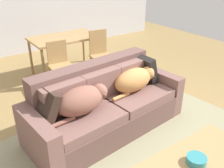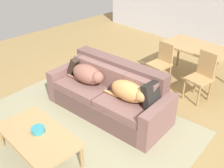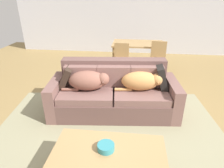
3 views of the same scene
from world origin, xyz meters
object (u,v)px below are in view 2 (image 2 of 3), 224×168
Objects in this scene: coffee_table at (38,136)px; dining_chair_near_right at (202,74)px; dining_table at (197,50)px; bowl_on_coffee_table at (38,130)px; couch at (110,94)px; throw_pillow_by_left_arm at (78,65)px; dog_on_left_cushion at (88,74)px; throw_pillow_by_right_arm at (154,95)px; dining_chair_near_left at (162,62)px; dog_on_right_cushion at (129,92)px.

dining_chair_near_right is (0.80, 3.01, 0.14)m from coffee_table.
bowl_on_coffee_table is at bearing -95.69° from dining_table.
throw_pillow_by_left_arm is (-0.84, -0.03, 0.30)m from couch.
throw_pillow_by_right_arm reaches higher than dog_on_left_cushion.
coffee_table is at bearing -97.65° from dining_chair_near_right.
couch is 5.54× the size of throw_pillow_by_right_arm.
couch is at bearing -86.41° from dining_chair_near_left.
throw_pillow_by_right_arm is at bearing -85.86° from dining_chair_near_right.
coffee_table is 0.93× the size of dining_table.
dog_on_left_cushion reaches higher than coffee_table.
throw_pillow_by_right_arm is at bearing -78.48° from dining_table.
dining_chair_near_right is (0.90, 1.51, 0.17)m from couch.
dining_chair_near_left reaches higher than throw_pillow_by_left_arm.
bowl_on_coffee_table is 3.59m from dining_table.
bowl_on_coffee_table is (-0.03, 0.04, 0.08)m from coffee_table.
throw_pillow_by_right_arm is at bearing 66.00° from coffee_table.
dining_chair_near_right reaches higher than coffee_table.
dining_chair_near_left is 0.88m from dining_chair_near_right.
dining_table is (-0.06, 2.14, 0.06)m from dog_on_right_cushion.
dining_chair_near_right reaches higher than dog_on_right_cushion.
dog_on_left_cushion is at bearing -13.95° from throw_pillow_by_left_arm.
dining_chair_near_right is (0.88, 0.04, 0.02)m from dining_chair_near_left.
dining_table is at bearing 84.31° from bowl_on_coffee_table.
bowl_on_coffee_table is 2.93m from dining_chair_near_left.
throw_pillow_by_left_arm is 0.31× the size of coffee_table.
throw_pillow_by_left_arm is 1.70m from bowl_on_coffee_table.
dining_table is at bearing 136.11° from dining_chair_near_right.
dining_chair_near_right is at bearing 6.98° from dining_chair_near_left.
dog_on_right_cushion is at bearing 73.67° from bowl_on_coffee_table.
couch is at bearing -171.28° from throw_pillow_by_right_arm.
dining_table is at bearing 73.25° from couch.
dining_chair_near_left reaches higher than dining_table.
bowl_on_coffee_table is 0.14× the size of dining_table.
dining_chair_near_left is at bearing 101.81° from dog_on_right_cushion.
dining_table is (0.36, 3.56, 0.25)m from bowl_on_coffee_table.
dog_on_left_cushion is 2.07× the size of throw_pillow_by_left_arm.
dining_chair_near_left reaches higher than coffee_table.
dining_table is (0.32, 3.60, 0.32)m from coffee_table.
dining_chair_near_left reaches higher than throw_pillow_by_right_arm.
dining_chair_near_right is (0.83, 2.97, 0.07)m from bowl_on_coffee_table.
bowl_on_coffee_table is 3.09m from dining_chair_near_right.
dining_chair_near_left is at bearing 60.40° from throw_pillow_by_left_arm.
dog_on_left_cushion reaches higher than dog_on_right_cushion.
dining_chair_near_right is at bearing 46.18° from dog_on_left_cushion.
throw_pillow_by_left_arm is at bearing 122.27° from bowl_on_coffee_table.
couch reaches higher than throw_pillow_by_right_arm.
throw_pillow_by_right_arm is 1.77m from bowl_on_coffee_table.
couch reaches higher than dog_on_right_cushion.
throw_pillow_by_right_arm reaches higher than bowl_on_coffee_table.
couch is 0.56m from dog_on_right_cushion.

